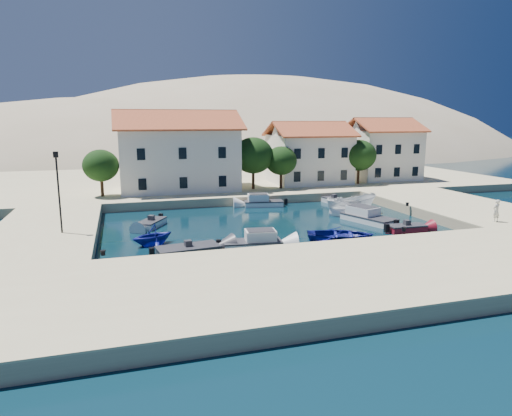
# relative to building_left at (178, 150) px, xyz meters

# --- Properties ---
(ground) EXTENTS (400.00, 400.00, 0.00)m
(ground) POSITION_rel_building_left_xyz_m (6.00, -28.00, -5.94)
(ground) COLOR black
(ground) RESTS_ON ground
(quay_south) EXTENTS (52.00, 12.00, 1.00)m
(quay_south) POSITION_rel_building_left_xyz_m (6.00, -34.00, -5.44)
(quay_south) COLOR #C7B888
(quay_south) RESTS_ON ground
(quay_east) EXTENTS (11.00, 20.00, 1.00)m
(quay_east) POSITION_rel_building_left_xyz_m (26.50, -18.00, -5.44)
(quay_east) COLOR #C7B888
(quay_east) RESTS_ON ground
(quay_west) EXTENTS (8.00, 20.00, 1.00)m
(quay_west) POSITION_rel_building_left_xyz_m (-13.00, -18.00, -5.44)
(quay_west) COLOR #C7B888
(quay_west) RESTS_ON ground
(quay_north) EXTENTS (80.00, 36.00, 1.00)m
(quay_north) POSITION_rel_building_left_xyz_m (8.00, 10.00, -5.44)
(quay_north) COLOR #C7B888
(quay_north) RESTS_ON ground
(hills) EXTENTS (254.00, 176.00, 99.00)m
(hills) POSITION_rel_building_left_xyz_m (26.64, 95.62, -29.34)
(hills) COLOR tan
(hills) RESTS_ON ground
(building_left) EXTENTS (14.70, 9.45, 9.70)m
(building_left) POSITION_rel_building_left_xyz_m (0.00, 0.00, 0.00)
(building_left) COLOR white
(building_left) RESTS_ON quay_north
(building_mid) EXTENTS (10.50, 8.40, 8.30)m
(building_mid) POSITION_rel_building_left_xyz_m (18.00, 1.00, -0.71)
(building_mid) COLOR white
(building_mid) RESTS_ON quay_north
(building_right) EXTENTS (9.45, 8.40, 8.80)m
(building_right) POSITION_rel_building_left_xyz_m (30.00, 2.00, -0.46)
(building_right) COLOR white
(building_right) RESTS_ON quay_north
(trees) EXTENTS (37.30, 5.30, 6.45)m
(trees) POSITION_rel_building_left_xyz_m (10.51, -2.54, -1.10)
(trees) COLOR #382314
(trees) RESTS_ON quay_north
(lamppost) EXTENTS (0.35, 0.25, 6.22)m
(lamppost) POSITION_rel_building_left_xyz_m (-11.50, -20.00, -1.18)
(lamppost) COLOR black
(lamppost) RESTS_ON quay_west
(bollards) EXTENTS (29.36, 9.56, 0.30)m
(bollards) POSITION_rel_building_left_xyz_m (8.80, -24.13, -4.79)
(bollards) COLOR black
(bollards) RESTS_ON ground
(motorboat_grey_sw) EXTENTS (4.68, 2.54, 1.25)m
(motorboat_grey_sw) POSITION_rel_building_left_xyz_m (-2.57, -25.27, -5.64)
(motorboat_grey_sw) COLOR #2F2F33
(motorboat_grey_sw) RESTS_ON ground
(cabin_cruiser_south) EXTENTS (4.58, 2.42, 1.60)m
(cabin_cruiser_south) POSITION_rel_building_left_xyz_m (2.30, -25.14, -5.46)
(cabin_cruiser_south) COLOR white
(cabin_cruiser_south) RESTS_ON ground
(rowboat_south) EXTENTS (6.34, 5.48, 1.10)m
(rowboat_south) POSITION_rel_building_left_xyz_m (9.83, -24.72, -5.94)
(rowboat_south) COLOR navy
(rowboat_south) RESTS_ON ground
(motorboat_red_se) EXTENTS (3.34, 1.60, 1.25)m
(motorboat_red_se) POSITION_rel_building_left_xyz_m (16.54, -23.97, -5.64)
(motorboat_red_se) COLOR maroon
(motorboat_red_se) RESTS_ON ground
(cabin_cruiser_east) EXTENTS (3.81, 5.87, 1.60)m
(cabin_cruiser_east) POSITION_rel_building_left_xyz_m (15.37, -19.63, -5.46)
(cabin_cruiser_east) COLOR white
(cabin_cruiser_east) RESTS_ON ground
(boat_east) EXTENTS (5.84, 2.50, 2.21)m
(boat_east) POSITION_rel_building_left_xyz_m (15.64, -15.69, -5.94)
(boat_east) COLOR white
(boat_east) RESTS_ON ground
(motorboat_white_ne) EXTENTS (2.10, 3.34, 1.25)m
(motorboat_white_ne) POSITION_rel_building_left_xyz_m (16.72, -9.58, -5.64)
(motorboat_white_ne) COLOR white
(motorboat_white_ne) RESTS_ON ground
(rowboat_west) EXTENTS (4.26, 4.05, 1.76)m
(rowboat_west) POSITION_rel_building_left_xyz_m (-4.83, -21.79, -5.94)
(rowboat_west) COLOR navy
(rowboat_west) RESTS_ON ground
(motorboat_white_west) EXTENTS (3.07, 3.81, 1.25)m
(motorboat_white_west) POSITION_rel_building_left_xyz_m (-4.49, -15.60, -5.64)
(motorboat_white_west) COLOR white
(motorboat_white_west) RESTS_ON ground
(cabin_cruiser_north) EXTENTS (4.60, 2.56, 1.60)m
(cabin_cruiser_north) POSITION_rel_building_left_xyz_m (8.28, -9.00, -5.46)
(cabin_cruiser_north) COLOR white
(cabin_cruiser_north) RESTS_ON ground
(pedestrian) EXTENTS (0.78, 0.59, 1.91)m
(pedestrian) POSITION_rel_building_left_xyz_m (23.49, -26.49, -3.98)
(pedestrian) COLOR beige
(pedestrian) RESTS_ON quay_east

